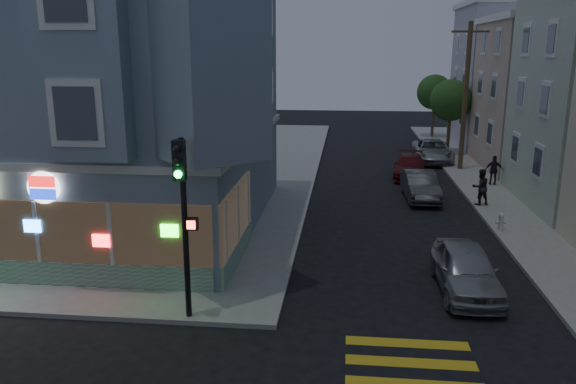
% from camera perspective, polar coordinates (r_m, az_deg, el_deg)
% --- Properties ---
extents(ground, '(120.00, 120.00, 0.00)m').
position_cam_1_polar(ground, '(14.84, -14.29, -16.50)').
color(ground, black).
rests_on(ground, ground).
extents(sidewalk_nw, '(33.00, 42.00, 0.15)m').
position_cam_1_polar(sidewalk_nw, '(40.09, -21.26, 2.62)').
color(sidewalk_nw, gray).
rests_on(sidewalk_nw, ground).
extents(corner_building, '(14.60, 14.60, 11.40)m').
position_cam_1_polar(corner_building, '(25.35, -19.46, 9.69)').
color(corner_building, gray).
rests_on(corner_building, sidewalk_nw).
extents(row_house_d, '(12.00, 8.60, 10.50)m').
position_cam_1_polar(row_house_d, '(48.24, 24.22, 10.55)').
color(row_house_d, '#9D9AAA').
rests_on(row_house_d, sidewalk_ne).
extents(utility_pole, '(2.20, 0.30, 9.00)m').
position_cam_1_polar(utility_pole, '(36.71, 17.59, 9.40)').
color(utility_pole, '#4C3826').
rests_on(utility_pole, sidewalk_ne).
extents(street_tree_near, '(3.00, 3.00, 5.30)m').
position_cam_1_polar(street_tree_near, '(42.69, 16.21, 8.93)').
color(street_tree_near, '#4C3826').
rests_on(street_tree_near, sidewalk_ne).
extents(street_tree_far, '(3.00, 3.00, 5.30)m').
position_cam_1_polar(street_tree_far, '(50.56, 14.66, 9.77)').
color(street_tree_far, '#4C3826').
rests_on(street_tree_far, sidewalk_ne).
extents(pedestrian_a, '(1.02, 0.90, 1.76)m').
position_cam_1_polar(pedestrian_a, '(28.73, 18.97, 0.49)').
color(pedestrian_a, black).
rests_on(pedestrian_a, sidewalk_ne).
extents(pedestrian_b, '(1.00, 0.49, 1.65)m').
position_cam_1_polar(pedestrian_b, '(33.30, 20.19, 2.09)').
color(pedestrian_b, black).
rests_on(pedestrian_b, sidewalk_ne).
extents(parked_car_a, '(1.81, 4.41, 1.50)m').
position_cam_1_polar(parked_car_a, '(18.76, 17.62, -7.49)').
color(parked_car_a, '#929399').
rests_on(parked_car_a, ground).
extents(parked_car_b, '(1.70, 4.40, 1.43)m').
position_cam_1_polar(parked_car_b, '(29.52, 13.29, 0.61)').
color(parked_car_b, '#3A3D3F').
rests_on(parked_car_b, ground).
extents(parked_car_c, '(2.35, 4.77, 1.34)m').
position_cam_1_polar(parked_car_c, '(34.57, 12.25, 2.55)').
color(parked_car_c, '#551315').
rests_on(parked_car_c, ground).
extents(parked_car_d, '(2.56, 5.38, 1.48)m').
position_cam_1_polar(parked_car_d, '(39.89, 14.45, 4.07)').
color(parked_car_d, '#9C9FA6').
rests_on(parked_car_d, ground).
extents(traffic_signal, '(0.60, 0.57, 5.10)m').
position_cam_1_polar(traffic_signal, '(15.22, -10.62, -0.79)').
color(traffic_signal, black).
rests_on(traffic_signal, sidewalk_nw).
extents(fire_hydrant, '(0.42, 0.24, 0.72)m').
position_cam_1_polar(fire_hydrant, '(25.09, 20.83, -2.79)').
color(fire_hydrant, silver).
rests_on(fire_hydrant, sidewalk_ne).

